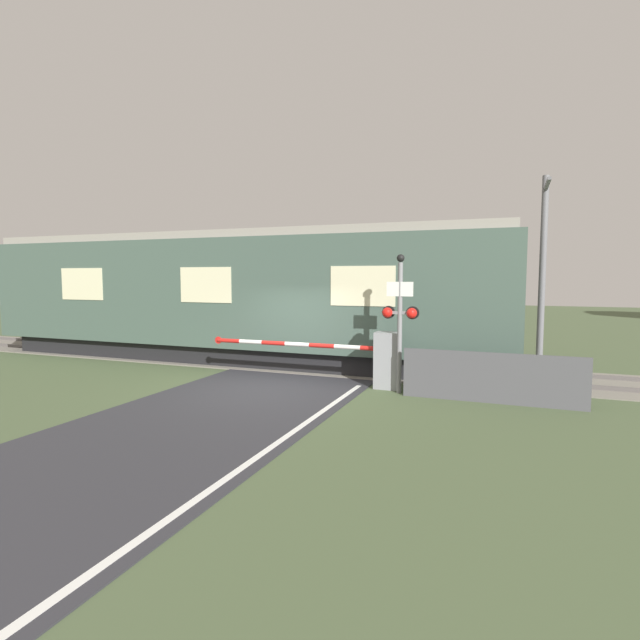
% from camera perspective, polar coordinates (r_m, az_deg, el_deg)
% --- Properties ---
extents(ground_plane, '(80.00, 80.00, 0.00)m').
position_cam_1_polar(ground_plane, '(12.34, -5.70, -7.78)').
color(ground_plane, '#475638').
extents(track_bed, '(36.00, 3.20, 0.13)m').
position_cam_1_polar(track_bed, '(15.33, 0.01, -5.15)').
color(track_bed, slate).
rests_on(track_bed, ground_plane).
extents(train, '(17.52, 3.11, 4.10)m').
position_cam_1_polar(train, '(16.45, -9.88, 2.74)').
color(train, black).
rests_on(train, ground_plane).
extents(crossing_barrier, '(5.19, 0.44, 1.38)m').
position_cam_1_polar(crossing_barrier, '(12.33, 6.21, -4.34)').
color(crossing_barrier, gray).
rests_on(crossing_barrier, ground_plane).
extents(signal_post, '(0.87, 0.26, 3.23)m').
position_cam_1_polar(signal_post, '(11.69, 9.10, 0.64)').
color(signal_post, gray).
rests_on(signal_post, ground_plane).
extents(catenary_pole, '(0.20, 1.90, 5.72)m').
position_cam_1_polar(catenary_pole, '(16.52, 24.10, 5.54)').
color(catenary_pole, slate).
rests_on(catenary_pole, ground_plane).
extents(roadside_fence, '(3.81, 0.06, 1.10)m').
position_cam_1_polar(roadside_fence, '(11.39, 19.04, -6.28)').
color(roadside_fence, '#4C4C51').
rests_on(roadside_fence, ground_plane).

